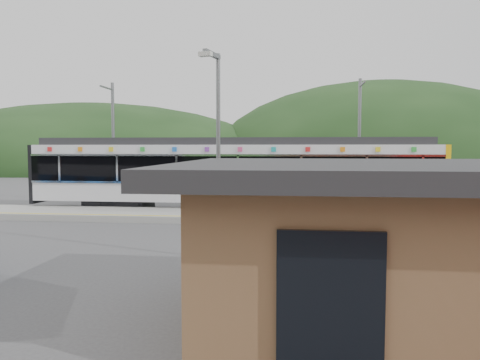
# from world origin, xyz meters

# --- Properties ---
(ground) EXTENTS (120.00, 120.00, 0.00)m
(ground) POSITION_xyz_m (0.00, 0.00, 0.00)
(ground) COLOR #4C4C4F
(ground) RESTS_ON ground
(hills) EXTENTS (146.00, 149.00, 26.00)m
(hills) POSITION_xyz_m (6.19, 5.29, 0.00)
(hills) COLOR #1E3D19
(hills) RESTS_ON ground
(platform) EXTENTS (26.00, 3.20, 0.30)m
(platform) POSITION_xyz_m (0.00, 3.30, 0.15)
(platform) COLOR #9E9E99
(platform) RESTS_ON ground
(yellow_line) EXTENTS (26.00, 0.10, 0.01)m
(yellow_line) POSITION_xyz_m (0.00, 2.00, 0.30)
(yellow_line) COLOR yellow
(yellow_line) RESTS_ON platform
(train) EXTENTS (20.44, 3.01, 3.74)m
(train) POSITION_xyz_m (0.33, 6.00, 2.06)
(train) COLOR black
(train) RESTS_ON ground
(catenary_mast_west) EXTENTS (0.18, 1.80, 7.00)m
(catenary_mast_west) POSITION_xyz_m (-7.00, 8.56, 3.65)
(catenary_mast_west) COLOR slate
(catenary_mast_west) RESTS_ON ground
(catenary_mast_east) EXTENTS (0.18, 1.80, 7.00)m
(catenary_mast_east) POSITION_xyz_m (7.00, 8.56, 3.65)
(catenary_mast_east) COLOR slate
(catenary_mast_east) RESTS_ON ground
(station_shelter) EXTENTS (9.20, 6.20, 3.00)m
(station_shelter) POSITION_xyz_m (6.00, -9.01, 1.55)
(station_shelter) COLOR olive
(station_shelter) RESTS_ON ground
(lamp_post) EXTENTS (0.38, 1.08, 5.94)m
(lamp_post) POSITION_xyz_m (1.32, -4.39, 3.55)
(lamp_post) COLOR slate
(lamp_post) RESTS_ON ground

